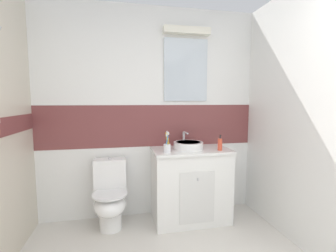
{
  "coord_description": "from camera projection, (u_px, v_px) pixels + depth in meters",
  "views": [
    {
      "loc": [
        -0.36,
        -0.4,
        1.4
      ],
      "look_at": [
        0.1,
        1.8,
        1.16
      ],
      "focal_mm": 25.05,
      "sensor_mm": 36.0,
      "label": 1
    }
  ],
  "objects": [
    {
      "name": "toothbrush_cup",
      "position": [
        167.0,
        147.0,
        2.5
      ],
      "size": [
        0.08,
        0.08,
        0.23
      ],
      "color": "white",
      "rests_on": "vanity_cabinet"
    },
    {
      "name": "wall_right_plain",
      "position": [
        333.0,
        119.0,
        1.92
      ],
      "size": [
        0.1,
        3.48,
        2.5
      ],
      "primitive_type": "cube",
      "color": "white",
      "rests_on": "ground_plane"
    },
    {
      "name": "wall_back_tiled",
      "position": [
        150.0,
        112.0,
        2.86
      ],
      "size": [
        3.2,
        0.2,
        2.5
      ],
      "color": "white",
      "rests_on": "ground_plane"
    },
    {
      "name": "soap_dispenser",
      "position": [
        220.0,
        144.0,
        2.61
      ],
      "size": [
        0.05,
        0.05,
        0.17
      ],
      "color": "#D84C33",
      "rests_on": "vanity_cabinet"
    },
    {
      "name": "vanity_cabinet",
      "position": [
        190.0,
        184.0,
        2.75
      ],
      "size": [
        0.88,
        0.52,
        0.85
      ],
      "color": "white",
      "rests_on": "ground_plane"
    },
    {
      "name": "toilet",
      "position": [
        110.0,
        197.0,
        2.57
      ],
      "size": [
        0.37,
        0.5,
        0.76
      ],
      "color": "white",
      "rests_on": "ground_plane"
    },
    {
      "name": "sink_basin",
      "position": [
        188.0,
        145.0,
        2.69
      ],
      "size": [
        0.34,
        0.38,
        0.18
      ],
      "color": "white",
      "rests_on": "vanity_cabinet"
    }
  ]
}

